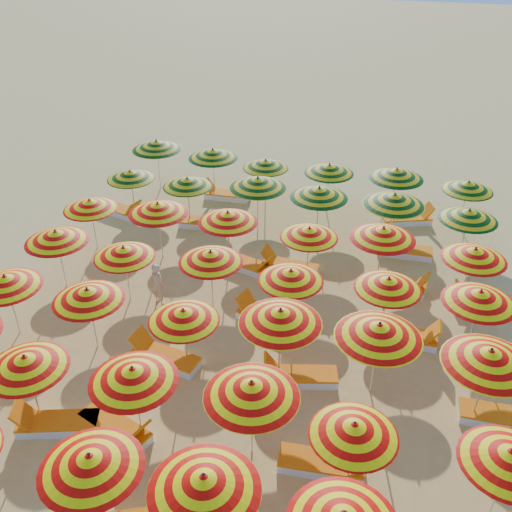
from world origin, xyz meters
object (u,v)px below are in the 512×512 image
Objects in this scene: umbrella_16 at (379,331)px; umbrella_38 at (266,164)px; umbrella_35 at (469,215)px; lounger_18 at (408,219)px; lounger_2 at (56,423)px; umbrella_33 at (319,193)px; umbrella_26 at (228,217)px; lounger_6 at (299,376)px; umbrella_37 at (213,154)px; umbrella_40 at (396,174)px; umbrella_31 at (187,182)px; lounger_12 at (397,285)px; lounger_9 at (405,336)px; umbrella_2 at (90,462)px; umbrella_10 at (354,430)px; beachgoer_a at (158,284)px; lounger_14 at (121,211)px; lounger_10 at (247,265)px; umbrella_25 at (158,208)px; umbrella_24 at (90,205)px; umbrella_19 at (124,252)px; umbrella_13 at (88,295)px; umbrella_28 at (383,233)px; umbrella_41 at (468,186)px; umbrella_14 at (184,315)px; lounger_11 at (289,267)px; umbrella_34 at (394,200)px; lounger_7 at (502,417)px; umbrella_3 at (204,483)px; umbrella_11 at (510,457)px; umbrella_7 at (26,362)px; umbrella_20 at (211,257)px; umbrella_8 at (133,375)px; umbrella_21 at (291,275)px; umbrella_18 at (56,236)px; lounger_8 at (266,319)px; umbrella_17 at (490,357)px; lounger_15 at (205,223)px; lounger_4 at (324,464)px; lounger_5 at (164,357)px; umbrella_30 at (130,175)px; umbrella_32 at (258,183)px; lounger_17 at (226,195)px; umbrella_15 at (280,316)px; umbrella_27 at (309,233)px; umbrella_39 at (329,169)px; lounger_3 at (117,428)px; umbrella_22 at (388,284)px; umbrella_9 at (252,389)px.

umbrella_16 is 9.98m from umbrella_38.
umbrella_35 is 3.10m from lounger_18.
umbrella_33 is at bearing -130.80° from lounger_2.
umbrella_26 is 1.18× the size of lounger_6.
umbrella_40 is at bearing -1.57° from umbrella_37.
umbrella_33 is (4.48, -0.00, 0.17)m from umbrella_31.
lounger_9 is at bearing -72.30° from lounger_12.
umbrella_2 is 0.86× the size of umbrella_40.
beachgoer_a is (-5.84, 4.52, -0.89)m from umbrella_10.
lounger_10 is at bearing -6.15° from lounger_14.
lounger_12 is at bearing 0.67° from umbrella_25.
umbrella_37 reaches higher than umbrella_24.
umbrella_19 is 7.84m from lounger_12.
umbrella_28 is (6.62, 4.64, 0.11)m from umbrella_13.
beachgoer_a is at bearing -140.88° from umbrella_41.
umbrella_14 is 1.19× the size of lounger_11.
umbrella_37 is (-6.69, 2.34, -0.10)m from umbrella_34.
umbrella_10 is at bearing -56.74° from umbrella_26.
lounger_7 is (12.06, -4.35, -1.43)m from umbrella_24.
umbrella_3 reaches higher than umbrella_11.
umbrella_20 is at bearing 64.13° from umbrella_7.
umbrella_21 is (2.26, 4.39, -0.10)m from umbrella_8.
umbrella_35 reaches higher than umbrella_20.
umbrella_18 is 6.32m from lounger_8.
umbrella_17 is 1.17× the size of lounger_15.
umbrella_37 is (0.11, 9.07, 0.08)m from umbrella_13.
lounger_4 and lounger_5 have the same top height.
umbrella_40 is at bearing 12.77° from umbrella_30.
umbrella_3 is 0.99× the size of umbrella_18.
umbrella_16 is 8.00m from umbrella_32.
lounger_17 is (-1.27, 9.05, 0.00)m from lounger_5.
umbrella_15 is 1.03× the size of umbrella_27.
umbrella_39 is at bearing -0.84° from umbrella_38.
umbrella_21 is at bearing -129.84° from umbrella_28.
umbrella_38 is 7.33m from lounger_8.
lounger_4 is 1.01× the size of lounger_17.
lounger_3 is (-2.69, -11.37, -1.48)m from umbrella_39.
umbrella_38 reaches higher than lounger_3.
umbrella_26 is 1.22× the size of lounger_17.
umbrella_2 is 8.93m from lounger_10.
umbrella_2 reaches higher than umbrella_18.
umbrella_18 is 1.03× the size of umbrella_26.
umbrella_27 is 4.80m from lounger_15.
umbrella_22 reaches higher than umbrella_19.
umbrella_13 reaches higher than lounger_14.
umbrella_30 is at bearing 34.63° from lounger_17.
umbrella_2 is 1.14× the size of umbrella_39.
umbrella_22 is 4.69m from umbrella_35.
umbrella_9 is at bearing -43.04° from umbrella_14.
lounger_11 is (-5.14, -4.20, -1.42)m from umbrella_41.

